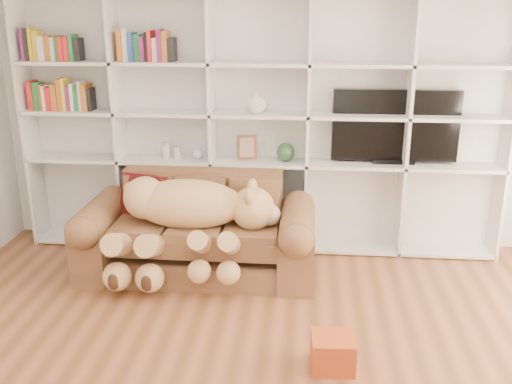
# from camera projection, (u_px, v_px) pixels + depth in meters

# --- Properties ---
(wall_back) EXTENTS (5.00, 0.02, 2.70)m
(wall_back) POSITION_uv_depth(u_px,v_px,m) (262.00, 105.00, 5.36)
(wall_back) COLOR white
(wall_back) RESTS_ON floor
(bookshelf) EXTENTS (4.43, 0.35, 2.40)m
(bookshelf) POSITION_uv_depth(u_px,v_px,m) (235.00, 112.00, 5.26)
(bookshelf) COLOR silver
(bookshelf) RESTS_ON floor
(sofa) EXTENTS (2.01, 0.87, 0.85)m
(sofa) POSITION_uv_depth(u_px,v_px,m) (198.00, 237.00, 4.97)
(sofa) COLOR brown
(sofa) RESTS_ON floor
(teddy_bear) EXTENTS (1.41, 0.80, 0.82)m
(teddy_bear) POSITION_uv_depth(u_px,v_px,m) (187.00, 216.00, 4.74)
(teddy_bear) COLOR tan
(teddy_bear) RESTS_ON sofa
(throw_pillow) EXTENTS (0.45, 0.34, 0.41)m
(throw_pillow) POSITION_uv_depth(u_px,v_px,m) (144.00, 197.00, 5.06)
(throw_pillow) COLOR #4E0D0D
(throw_pillow) RESTS_ON sofa
(gift_box) EXTENTS (0.29, 0.27, 0.22)m
(gift_box) POSITION_uv_depth(u_px,v_px,m) (333.00, 352.00, 3.68)
(gift_box) COLOR #B44218
(gift_box) RESTS_ON floor
(tv) EXTENTS (1.13, 0.18, 0.67)m
(tv) POSITION_uv_depth(u_px,v_px,m) (395.00, 127.00, 5.16)
(tv) COLOR black
(tv) RESTS_ON bookshelf
(picture_frame) EXTENTS (0.18, 0.08, 0.23)m
(picture_frame) POSITION_uv_depth(u_px,v_px,m) (247.00, 147.00, 5.29)
(picture_frame) COLOR brown
(picture_frame) RESTS_ON bookshelf
(green_vase) EXTENTS (0.17, 0.17, 0.17)m
(green_vase) POSITION_uv_depth(u_px,v_px,m) (286.00, 152.00, 5.28)
(green_vase) COLOR #2B542E
(green_vase) RESTS_ON bookshelf
(figurine_tall) EXTENTS (0.08, 0.08, 0.15)m
(figurine_tall) POSITION_uv_depth(u_px,v_px,m) (166.00, 150.00, 5.38)
(figurine_tall) COLOR beige
(figurine_tall) RESTS_ON bookshelf
(figurine_short) EXTENTS (0.08, 0.08, 0.12)m
(figurine_short) POSITION_uv_depth(u_px,v_px,m) (177.00, 153.00, 5.37)
(figurine_short) COLOR beige
(figurine_short) RESTS_ON bookshelf
(snow_globe) EXTENTS (0.10, 0.10, 0.10)m
(snow_globe) POSITION_uv_depth(u_px,v_px,m) (198.00, 154.00, 5.36)
(snow_globe) COLOR white
(snow_globe) RESTS_ON bookshelf
(shelf_vase) EXTENTS (0.22, 0.22, 0.19)m
(shelf_vase) POSITION_uv_depth(u_px,v_px,m) (256.00, 102.00, 5.16)
(shelf_vase) COLOR silver
(shelf_vase) RESTS_ON bookshelf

